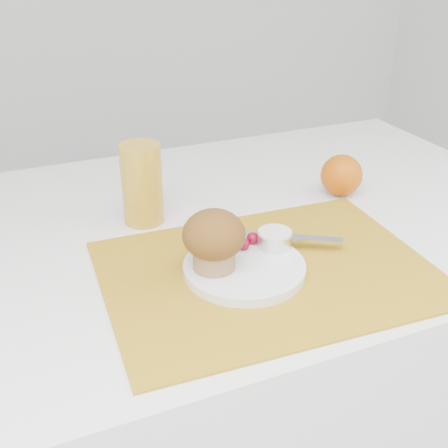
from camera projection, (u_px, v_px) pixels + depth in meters
name	position (u px, v px, depth m)	size (l,w,h in m)	color
table	(242.00, 368.00, 1.23)	(1.20, 0.80, 0.75)	white
placemat	(268.00, 271.00, 0.88)	(0.51, 0.37, 0.00)	#AF8018
plate	(244.00, 268.00, 0.87)	(0.19, 0.19, 0.02)	white
ramekin	(275.00, 240.00, 0.90)	(0.06, 0.06, 0.02)	silver
cream	(275.00, 233.00, 0.90)	(0.05, 0.05, 0.01)	white
raspberry_near	(243.00, 244.00, 0.90)	(0.02, 0.02, 0.02)	#5C021A
raspberry_far	(253.00, 238.00, 0.91)	(0.02, 0.02, 0.02)	#59020F
butter_knife	(280.00, 237.00, 0.93)	(0.21, 0.02, 0.01)	silver
orange	(341.00, 175.00, 1.11)	(0.08, 0.08, 0.08)	#C35806
juice_glass	(142.00, 184.00, 1.00)	(0.07, 0.07, 0.15)	gold
muffin	(214.00, 239.00, 0.83)	(0.09, 0.09, 0.09)	#9F7A4D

